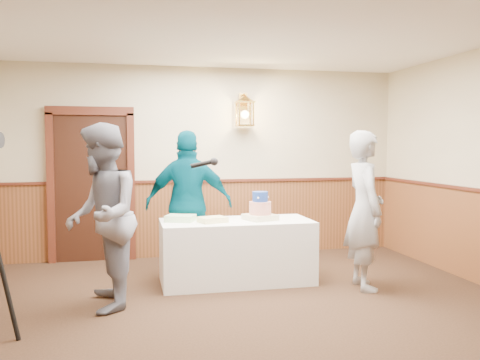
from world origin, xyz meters
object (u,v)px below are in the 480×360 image
at_px(tiered_cake, 260,209).
at_px(sheet_cake_yellow, 213,220).
at_px(display_table, 236,251).
at_px(interviewer, 102,217).
at_px(sheet_cake_green, 180,218).
at_px(assistant_p, 189,204).
at_px(baker, 364,210).

bearing_deg(tiered_cake, sheet_cake_yellow, -173.12).
bearing_deg(display_table, interviewer, -155.51).
distance_m(sheet_cake_yellow, sheet_cake_green, 0.39).
height_order(sheet_cake_green, assistant_p, assistant_p).
height_order(tiered_cake, sheet_cake_yellow, tiered_cake).
xyz_separation_m(tiered_cake, sheet_cake_yellow, (-0.59, -0.07, -0.10)).
bearing_deg(sheet_cake_yellow, display_table, 16.65).
height_order(tiered_cake, assistant_p, assistant_p).
relative_size(display_table, tiered_cake, 4.20).
distance_m(sheet_cake_yellow, assistant_p, 0.53).
relative_size(display_table, assistant_p, 0.98).
bearing_deg(assistant_p, display_table, 154.22).
relative_size(sheet_cake_green, assistant_p, 0.18).
distance_m(tiered_cake, interviewer, 1.94).
bearing_deg(baker, sheet_cake_yellow, 79.73).
bearing_deg(baker, display_table, 73.16).
relative_size(tiered_cake, baker, 0.24).
xyz_separation_m(tiered_cake, baker, (1.09, -0.55, 0.02)).
distance_m(display_table, baker, 1.59).
bearing_deg(display_table, tiered_cake, -3.88).
height_order(display_table, baker, baker).
distance_m(interviewer, assistant_p, 1.46).
height_order(interviewer, baker, interviewer).
bearing_deg(tiered_cake, baker, -26.71).
height_order(sheet_cake_yellow, interviewer, interviewer).
distance_m(sheet_cake_yellow, interviewer, 1.37).
bearing_deg(sheet_cake_green, display_table, -5.84).
bearing_deg(display_table, baker, -22.40).
bearing_deg(sheet_cake_yellow, assistant_p, 115.88).
relative_size(tiered_cake, interviewer, 0.23).
bearing_deg(sheet_cake_green, sheet_cake_yellow, -23.87).
height_order(sheet_cake_yellow, assistant_p, assistant_p).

